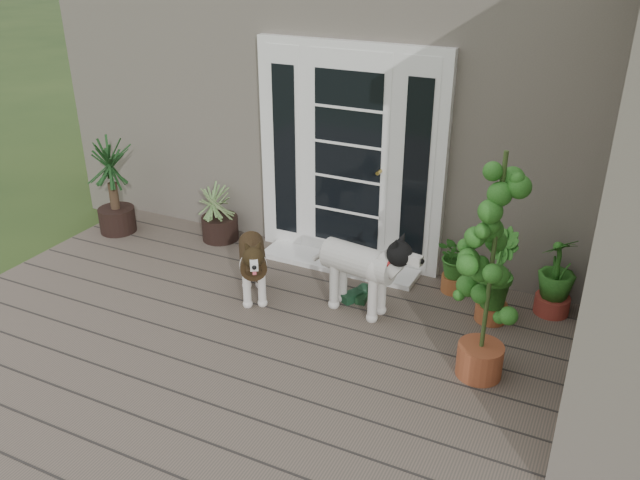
% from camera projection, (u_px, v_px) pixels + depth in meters
% --- Properties ---
extents(deck, '(6.20, 4.60, 0.12)m').
position_uv_depth(deck, '(253.00, 390.00, 4.87)').
color(deck, '#6B5B4C').
rests_on(deck, ground).
extents(house_main, '(7.40, 4.00, 3.10)m').
position_uv_depth(house_main, '(435.00, 81.00, 7.68)').
color(house_main, '#665E54').
rests_on(house_main, ground).
extents(door_unit, '(1.90, 0.14, 2.15)m').
position_uv_depth(door_unit, '(349.00, 157.00, 6.24)').
color(door_unit, white).
rests_on(door_unit, deck).
extents(door_step, '(1.60, 0.40, 0.05)m').
position_uv_depth(door_step, '(339.00, 263.00, 6.54)').
color(door_step, white).
rests_on(door_step, deck).
extents(brindle_dog, '(0.67, 0.79, 0.62)m').
position_uv_depth(brindle_dog, '(253.00, 267.00, 5.86)').
color(brindle_dog, '#3C2916').
rests_on(brindle_dog, deck).
extents(white_dog, '(0.90, 0.49, 0.72)m').
position_uv_depth(white_dog, '(358.00, 274.00, 5.62)').
color(white_dog, white).
rests_on(white_dog, deck).
extents(spider_plant, '(0.81, 0.81, 0.69)m').
position_uv_depth(spider_plant, '(219.00, 209.00, 6.95)').
color(spider_plant, '#76945B').
rests_on(spider_plant, deck).
extents(yucca, '(0.92, 0.92, 1.08)m').
position_uv_depth(yucca, '(112.00, 186.00, 7.05)').
color(yucca, black).
rests_on(yucca, deck).
extents(herb_a, '(0.54, 0.54, 0.49)m').
position_uv_depth(herb_a, '(456.00, 267.00, 5.98)').
color(herb_a, '#1F5819').
rests_on(herb_a, deck).
extents(herb_b, '(0.47, 0.47, 0.62)m').
position_uv_depth(herb_b, '(494.00, 288.00, 5.51)').
color(herb_b, '#1A5B1C').
rests_on(herb_b, deck).
extents(herb_c, '(0.52, 0.52, 0.58)m').
position_uv_depth(herb_c, '(555.00, 283.00, 5.62)').
color(herb_c, '#215D1A').
rests_on(herb_c, deck).
extents(sapling, '(0.58, 0.58, 1.83)m').
position_uv_depth(sapling, '(491.00, 268.00, 4.55)').
color(sapling, '#164E16').
rests_on(sapling, deck).
extents(clog_left, '(0.15, 0.28, 0.08)m').
position_uv_depth(clog_left, '(363.00, 295.00, 5.93)').
color(clog_left, black).
rests_on(clog_left, deck).
extents(clog_right, '(0.29, 0.37, 0.10)m').
position_uv_depth(clog_right, '(356.00, 294.00, 5.93)').
color(clog_right, '#163821').
rests_on(clog_right, deck).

